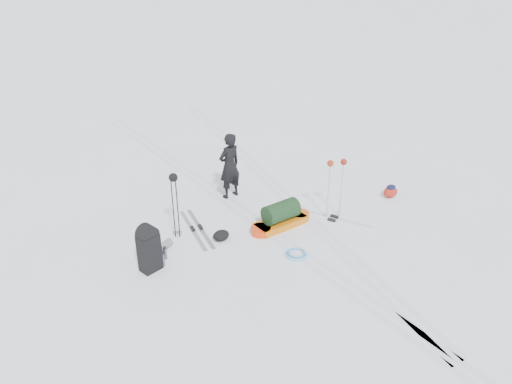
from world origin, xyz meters
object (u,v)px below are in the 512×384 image
Objects in this scene: pulk_sled at (281,217)px; ski_poles_black at (174,185)px; expedition_rucksack at (151,247)px; skier at (230,166)px.

pulk_sled is 1.05× the size of ski_poles_black.
expedition_rucksack is 1.41m from ski_poles_black.
skier is 1.67× the size of expedition_rucksack.
ski_poles_black reaches higher than expedition_rucksack.
skier is at bearing 93.93° from pulk_sled.
skier reaches higher than ski_poles_black.
skier is 1.05× the size of pulk_sled.
ski_poles_black is at bearing 25.47° from expedition_rucksack.
pulk_sled is (0.27, -1.86, -0.61)m from skier.
ski_poles_black is (-1.89, -1.06, 0.41)m from skier.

